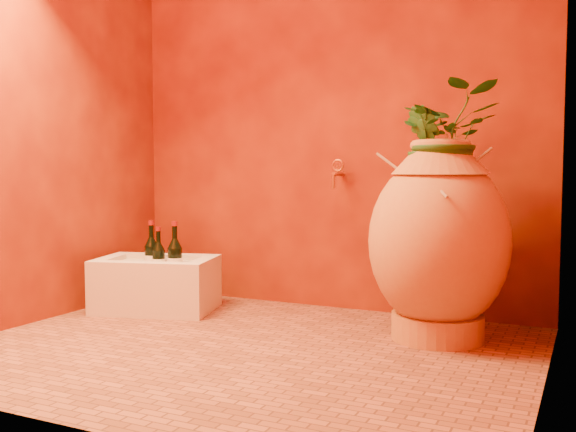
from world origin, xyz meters
The scene contains 12 objects.
floor centered at (0.00, 0.00, 0.00)m, with size 2.50×2.50×0.00m, color brown.
wall_back centered at (0.00, 1.00, 1.25)m, with size 2.50×0.02×2.50m, color #5C1105.
wall_left centered at (-1.25, 0.00, 1.25)m, with size 0.02×2.00×2.50m, color #5C1105.
wall_right centered at (1.25, 0.00, 1.25)m, with size 0.02×2.00×2.50m, color #5C1105.
amphora centered at (0.74, 0.54, 0.47)m, with size 0.78×0.78×0.94m.
stone_basin centered at (-0.85, 0.48, 0.14)m, with size 0.74×0.61×0.30m.
wine_bottle_a centered at (-0.86, 0.53, 0.28)m, with size 0.08×0.08×0.31m.
wine_bottle_b centered at (-0.73, 0.51, 0.29)m, with size 0.08×0.08×0.35m.
wine_bottle_c centered at (-0.94, 0.56, 0.29)m, with size 0.08×0.08×0.34m.
wall_tap centered at (0.08, 0.92, 0.79)m, with size 0.07×0.15×0.16m.
plant_main centered at (0.77, 0.56, 0.95)m, with size 0.45×0.39×0.50m, color #1C4C1B.
plant_side centered at (0.69, 0.50, 0.91)m, with size 0.20×0.16×0.37m, color #1C4C1B.
Camera 1 is at (1.40, -2.46, 0.80)m, focal length 40.00 mm.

